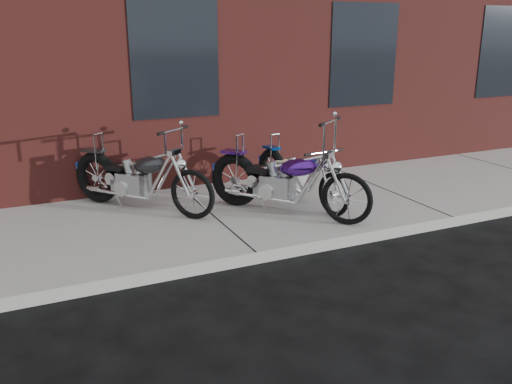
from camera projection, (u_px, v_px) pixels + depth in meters
name	position (u px, v px, depth m)	size (l,w,h in m)	color
ground	(256.00, 264.00, 6.33)	(120.00, 120.00, 0.00)	black
sidewalk	(212.00, 219.00, 7.62)	(22.00, 3.00, 0.15)	#989898
chopper_purple	(284.00, 183.00, 7.50)	(1.56, 2.03, 1.38)	black
chopper_blue	(298.00, 176.00, 8.08)	(0.56, 2.13, 0.93)	black
chopper_third	(139.00, 180.00, 7.69)	(1.60, 1.95, 1.22)	black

